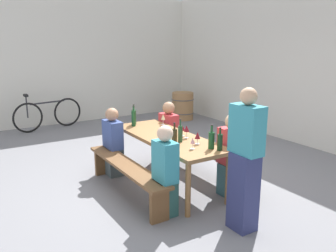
{
  "coord_description": "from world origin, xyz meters",
  "views": [
    {
      "loc": [
        4.19,
        -2.6,
        2.12
      ],
      "look_at": [
        0.0,
        0.0,
        0.9
      ],
      "focal_mm": 37.78,
      "sensor_mm": 36.0,
      "label": 1
    }
  ],
  "objects_px": {
    "wine_bottle_0": "(220,142)",
    "standing_host": "(245,164)",
    "bench_far": "(204,154)",
    "wine_bottle_4": "(134,118)",
    "wine_barrel": "(183,106)",
    "seated_guest_near_0": "(113,144)",
    "wine_glass_1": "(163,117)",
    "wine_glass_2": "(183,128)",
    "wine_bottle_2": "(180,133)",
    "wine_glass_4": "(193,141)",
    "wine_bottle_3": "(134,117)",
    "seated_guest_near_1": "(165,173)",
    "wine_bottle_1": "(174,137)",
    "wine_bottle_5": "(211,140)",
    "seated_guest_far_0": "(169,134)",
    "seated_guest_far_1": "(231,158)",
    "parked_bicycle_0": "(48,114)",
    "bench_near": "(126,170)",
    "tasting_table": "(168,141)",
    "wine_glass_3": "(187,129)",
    "wine_glass_0": "(198,136)"
  },
  "relations": [
    {
      "from": "wine_bottle_0",
      "to": "standing_host",
      "type": "relative_size",
      "value": 0.18
    },
    {
      "from": "tasting_table",
      "to": "wine_bottle_4",
      "type": "relative_size",
      "value": 6.31
    },
    {
      "from": "wine_bottle_1",
      "to": "wine_glass_3",
      "type": "xyz_separation_m",
      "value": [
        -0.22,
        0.34,
        0.02
      ]
    },
    {
      "from": "wine_bottle_5",
      "to": "seated_guest_near_0",
      "type": "bearing_deg",
      "value": -157.06
    },
    {
      "from": "tasting_table",
      "to": "bench_far",
      "type": "bearing_deg",
      "value": 90.0
    },
    {
      "from": "wine_bottle_5",
      "to": "seated_guest_far_0",
      "type": "xyz_separation_m",
      "value": [
        -1.64,
        0.38,
        -0.35
      ]
    },
    {
      "from": "wine_glass_4",
      "to": "seated_guest_near_0",
      "type": "height_order",
      "value": "seated_guest_near_0"
    },
    {
      "from": "wine_bottle_2",
      "to": "wine_glass_0",
      "type": "distance_m",
      "value": 0.25
    },
    {
      "from": "wine_bottle_2",
      "to": "bench_near",
      "type": "bearing_deg",
      "value": -117.03
    },
    {
      "from": "tasting_table",
      "to": "seated_guest_far_1",
      "type": "distance_m",
      "value": 0.95
    },
    {
      "from": "wine_glass_2",
      "to": "seated_guest_far_0",
      "type": "bearing_deg",
      "value": 159.75
    },
    {
      "from": "wine_glass_4",
      "to": "parked_bicycle_0",
      "type": "xyz_separation_m",
      "value": [
        -5.05,
        -0.63,
        -0.48
      ]
    },
    {
      "from": "wine_bottle_1",
      "to": "wine_glass_2",
      "type": "relative_size",
      "value": 1.96
    },
    {
      "from": "wine_glass_4",
      "to": "seated_guest_far_1",
      "type": "relative_size",
      "value": 0.13
    },
    {
      "from": "bench_near",
      "to": "wine_glass_2",
      "type": "height_order",
      "value": "wine_glass_2"
    },
    {
      "from": "seated_guest_near_1",
      "to": "wine_barrel",
      "type": "relative_size",
      "value": 1.56
    },
    {
      "from": "wine_bottle_1",
      "to": "wine_glass_2",
      "type": "height_order",
      "value": "wine_bottle_1"
    },
    {
      "from": "wine_glass_2",
      "to": "standing_host",
      "type": "distance_m",
      "value": 1.43
    },
    {
      "from": "wine_bottle_0",
      "to": "wine_glass_2",
      "type": "height_order",
      "value": "wine_bottle_0"
    },
    {
      "from": "bench_far",
      "to": "wine_barrel",
      "type": "xyz_separation_m",
      "value": [
        -3.56,
        2.0,
        0.01
      ]
    },
    {
      "from": "wine_bottle_2",
      "to": "wine_bottle_3",
      "type": "relative_size",
      "value": 0.96
    },
    {
      "from": "bench_far",
      "to": "wine_bottle_4",
      "type": "height_order",
      "value": "wine_bottle_4"
    },
    {
      "from": "wine_bottle_4",
      "to": "seated_guest_far_0",
      "type": "height_order",
      "value": "wine_bottle_4"
    },
    {
      "from": "wine_bottle_4",
      "to": "seated_guest_far_1",
      "type": "distance_m",
      "value": 1.76
    },
    {
      "from": "wine_bottle_2",
      "to": "wine_glass_0",
      "type": "relative_size",
      "value": 1.91
    },
    {
      "from": "wine_bottle_2",
      "to": "standing_host",
      "type": "height_order",
      "value": "standing_host"
    },
    {
      "from": "bench_far",
      "to": "wine_bottle_5",
      "type": "height_order",
      "value": "wine_bottle_5"
    },
    {
      "from": "wine_bottle_0",
      "to": "wine_glass_3",
      "type": "distance_m",
      "value": 0.69
    },
    {
      "from": "wine_bottle_1",
      "to": "seated_guest_near_0",
      "type": "height_order",
      "value": "seated_guest_near_0"
    },
    {
      "from": "seated_guest_near_1",
      "to": "seated_guest_far_0",
      "type": "height_order",
      "value": "seated_guest_near_1"
    },
    {
      "from": "wine_bottle_5",
      "to": "seated_guest_near_0",
      "type": "xyz_separation_m",
      "value": [
        -1.6,
        -0.68,
        -0.35
      ]
    },
    {
      "from": "wine_bottle_0",
      "to": "wine_barrel",
      "type": "xyz_separation_m",
      "value": [
        -4.47,
        2.47,
        -0.5
      ]
    },
    {
      "from": "wine_bottle_3",
      "to": "seated_guest_near_1",
      "type": "relative_size",
      "value": 0.29
    },
    {
      "from": "wine_bottle_1",
      "to": "wine_glass_1",
      "type": "distance_m",
      "value": 1.17
    },
    {
      "from": "wine_bottle_2",
      "to": "wine_glass_4",
      "type": "xyz_separation_m",
      "value": [
        0.35,
        -0.05,
        -0.02
      ]
    },
    {
      "from": "wine_bottle_0",
      "to": "wine_bottle_3",
      "type": "xyz_separation_m",
      "value": [
        -1.82,
        -0.3,
        0.02
      ]
    },
    {
      "from": "wine_glass_4",
      "to": "seated_guest_near_0",
      "type": "relative_size",
      "value": 0.14
    },
    {
      "from": "wine_glass_2",
      "to": "bench_near",
      "type": "bearing_deg",
      "value": -97.12
    },
    {
      "from": "standing_host",
      "to": "seated_guest_near_0",
      "type": "bearing_deg",
      "value": 13.97
    },
    {
      "from": "wine_bottle_1",
      "to": "wine_bottle_5",
      "type": "xyz_separation_m",
      "value": [
        0.36,
        0.33,
        -0.0
      ]
    },
    {
      "from": "wine_glass_1",
      "to": "bench_near",
      "type": "bearing_deg",
      "value": -57.22
    },
    {
      "from": "wine_bottle_0",
      "to": "standing_host",
      "type": "distance_m",
      "value": 0.63
    },
    {
      "from": "wine_glass_1",
      "to": "wine_glass_2",
      "type": "xyz_separation_m",
      "value": [
        0.73,
        -0.11,
        -0.01
      ]
    },
    {
      "from": "wine_bottle_2",
      "to": "wine_glass_0",
      "type": "height_order",
      "value": "wine_bottle_2"
    },
    {
      "from": "seated_guest_far_0",
      "to": "bench_near",
      "type": "bearing_deg",
      "value": 34.59
    },
    {
      "from": "bench_far",
      "to": "wine_glass_3",
      "type": "distance_m",
      "value": 0.77
    },
    {
      "from": "wine_glass_3",
      "to": "standing_host",
      "type": "bearing_deg",
      "value": -5.21
    },
    {
      "from": "wine_glass_2",
      "to": "wine_glass_4",
      "type": "height_order",
      "value": "wine_glass_2"
    },
    {
      "from": "seated_guest_near_1",
      "to": "seated_guest_far_1",
      "type": "relative_size",
      "value": 0.98
    },
    {
      "from": "standing_host",
      "to": "wine_barrel",
      "type": "distance_m",
      "value": 5.73
    }
  ]
}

